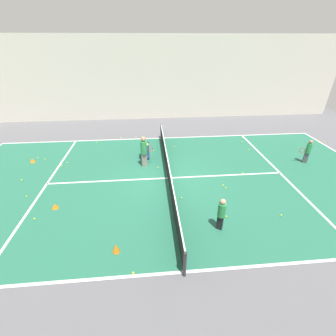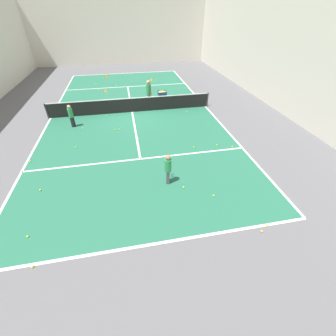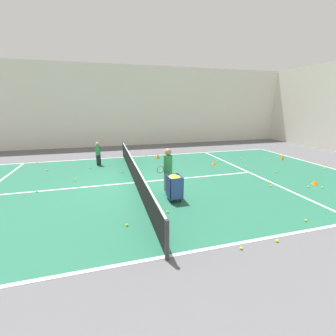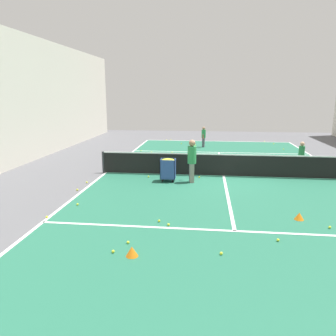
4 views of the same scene
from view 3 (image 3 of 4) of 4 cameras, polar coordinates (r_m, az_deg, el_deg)
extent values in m
plane|color=#5B5B60|center=(9.89, -8.46, -3.71)|extent=(33.92, 33.92, 0.00)
cube|color=#23664C|center=(9.89, -8.46, -3.71)|extent=(10.32, 20.88, 0.00)
cube|color=white|center=(15.17, 34.52, 0.48)|extent=(10.32, 0.10, 0.00)
cube|color=white|center=(14.83, -11.11, 2.69)|extent=(0.10, 20.88, 0.00)
cube|color=white|center=(5.35, -0.54, -21.56)|extent=(0.10, 20.88, 0.00)
cube|color=white|center=(11.98, 19.88, -1.03)|extent=(10.32, 0.10, 0.00)
cube|color=white|center=(9.89, -8.46, -3.69)|extent=(0.10, 11.49, 0.00)
cube|color=silver|center=(19.06, -12.88, 14.96)|extent=(0.15, 30.22, 6.32)
cylinder|color=#2D2D33|center=(14.84, -11.24, 4.55)|extent=(0.10, 0.10, 0.96)
cylinder|color=#2D2D33|center=(5.00, -0.24, -17.91)|extent=(0.10, 0.10, 0.96)
cube|color=black|center=(9.75, -8.56, -1.15)|extent=(10.42, 0.03, 0.89)
cube|color=white|center=(9.63, -8.68, 1.52)|extent=(10.42, 0.04, 0.05)
cube|color=gray|center=(8.75, 0.00, -3.47)|extent=(0.21, 0.30, 0.76)
cylinder|color=#2D8C4C|center=(8.55, 0.00, 1.09)|extent=(0.40, 0.40, 0.68)
sphere|color=#A87A5B|center=(8.44, 0.00, 4.15)|extent=(0.25, 0.25, 0.25)
torus|color=#B22D2D|center=(8.40, -1.96, -0.38)|extent=(0.08, 0.28, 0.28)
cube|color=black|center=(13.15, -17.20, 1.94)|extent=(0.22, 0.24, 0.59)
cylinder|color=#2D8C4C|center=(13.04, -17.40, 4.32)|extent=(0.37, 0.37, 0.53)
sphere|color=tan|center=(12.98, -17.53, 5.89)|extent=(0.20, 0.20, 0.20)
cube|color=#2D478C|center=(7.99, 1.61, -7.28)|extent=(0.59, 0.47, 0.02)
cube|color=#2D478C|center=(7.79, 0.05, -4.85)|extent=(0.59, 0.02, 0.77)
cube|color=#2D478C|center=(7.91, 3.19, -4.53)|extent=(0.59, 0.02, 0.77)
cube|color=#2D478C|center=(8.10, 1.03, -4.02)|extent=(0.02, 0.47, 0.77)
cube|color=#2D478C|center=(7.60, 2.28, -5.40)|extent=(0.02, 0.47, 0.77)
ellipsoid|color=yellow|center=(7.74, 1.65, -2.43)|extent=(0.55, 0.43, 0.16)
cylinder|color=black|center=(8.15, 0.06, -7.30)|extent=(0.05, 0.05, 0.14)
cylinder|color=black|center=(7.79, 0.90, -8.43)|extent=(0.05, 0.05, 0.14)
cylinder|color=black|center=(8.24, 2.27, -7.05)|extent=(0.05, 0.05, 0.14)
cylinder|color=black|center=(7.88, 3.21, -8.16)|extent=(0.05, 0.05, 0.14)
cone|color=orange|center=(11.39, 33.26, -2.98)|extent=(0.27, 0.27, 0.22)
cone|color=orange|center=(15.51, 27.04, 2.44)|extent=(0.25, 0.25, 0.33)
cone|color=orange|center=(14.22, -2.58, 3.07)|extent=(0.24, 0.24, 0.32)
cone|color=orange|center=(12.95, 11.61, 1.25)|extent=(0.26, 0.26, 0.20)
sphere|color=yellow|center=(15.14, -30.22, 1.22)|extent=(0.07, 0.07, 0.07)
sphere|color=yellow|center=(5.80, 18.09, -18.77)|extent=(0.07, 0.07, 0.07)
sphere|color=yellow|center=(11.07, 34.57, -4.09)|extent=(0.07, 0.07, 0.07)
sphere|color=yellow|center=(13.13, -28.39, -0.45)|extent=(0.07, 0.07, 0.07)
sphere|color=yellow|center=(12.70, -19.09, 0.10)|extent=(0.07, 0.07, 0.07)
sphere|color=yellow|center=(14.93, -5.47, 3.12)|extent=(0.07, 0.07, 0.07)
sphere|color=yellow|center=(15.22, 35.71, 0.46)|extent=(0.07, 0.07, 0.07)
sphere|color=yellow|center=(13.01, 19.18, 0.45)|extent=(0.07, 0.07, 0.07)
sphere|color=yellow|center=(14.89, 17.86, 2.40)|extent=(0.07, 0.07, 0.07)
sphere|color=yellow|center=(6.53, -10.38, -14.03)|extent=(0.07, 0.07, 0.07)
sphere|color=yellow|center=(10.77, -22.39, -2.94)|extent=(0.07, 0.07, 0.07)
sphere|color=yellow|center=(10.26, 24.61, -4.08)|extent=(0.07, 0.07, 0.07)
sphere|color=yellow|center=(14.44, 34.89, -0.09)|extent=(0.07, 0.07, 0.07)
sphere|color=yellow|center=(15.48, 24.52, 2.22)|extent=(0.07, 0.07, 0.07)
sphere|color=yellow|center=(10.98, -22.52, -2.60)|extent=(0.07, 0.07, 0.07)
sphere|color=yellow|center=(15.53, 34.98, 0.82)|extent=(0.07, 0.07, 0.07)
sphere|color=yellow|center=(11.43, -11.67, -1.02)|extent=(0.07, 0.07, 0.07)
sphere|color=yellow|center=(7.14, -0.07, -11.07)|extent=(0.07, 0.07, 0.07)
sphere|color=yellow|center=(7.76, 31.59, -11.25)|extent=(0.07, 0.07, 0.07)
sphere|color=yellow|center=(12.49, 25.85, -0.88)|extent=(0.07, 0.07, 0.07)
sphere|color=yellow|center=(10.11, -30.38, -5.11)|extent=(0.07, 0.07, 0.07)
sphere|color=yellow|center=(8.99, -4.81, -5.35)|extent=(0.07, 0.07, 0.07)
sphere|color=yellow|center=(6.38, 25.98, -16.26)|extent=(0.07, 0.07, 0.07)
sphere|color=yellow|center=(10.60, 24.56, -3.46)|extent=(0.07, 0.07, 0.07)
sphere|color=yellow|center=(13.76, 12.44, 1.75)|extent=(0.07, 0.07, 0.07)
sphere|color=yellow|center=(10.85, 32.04, -4.05)|extent=(0.07, 0.07, 0.07)
camera|label=1|loc=(18.85, -10.60, 23.51)|focal=24.00mm
camera|label=2|loc=(16.79, -73.07, 14.16)|focal=24.00mm
camera|label=4|loc=(17.05, 45.54, 11.71)|focal=35.00mm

